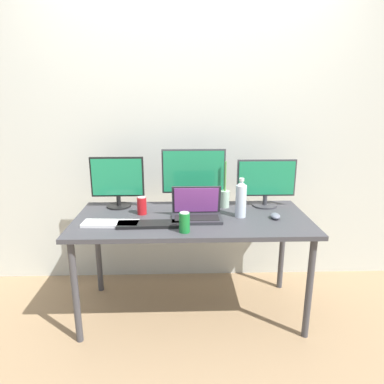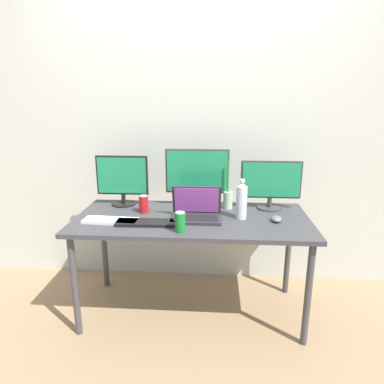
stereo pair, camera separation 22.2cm
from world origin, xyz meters
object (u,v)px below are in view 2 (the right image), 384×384
at_px(water_bottle, 241,200).
at_px(soda_can_by_laptop, 180,222).
at_px(monitor_left, 122,179).
at_px(mouse_by_keyboard, 276,219).
at_px(work_desk, 192,226).
at_px(soda_can_near_keyboard, 144,204).
at_px(monitor_right, 271,183).
at_px(bamboo_vase, 228,199).
at_px(keyboard_aux, 147,223).
at_px(keyboard_main, 111,221).
at_px(monitor_center, 197,176).
at_px(laptop_silver, 196,211).

xyz_separation_m(water_bottle, soda_can_by_laptop, (-0.39, -0.27, -0.06)).
bearing_deg(water_bottle, monitor_left, 164.43).
xyz_separation_m(mouse_by_keyboard, soda_can_by_laptop, (-0.62, -0.22, 0.04)).
relative_size(work_desk, soda_can_near_keyboard, 12.75).
height_order(monitor_right, bamboo_vase, monitor_right).
distance_m(keyboard_aux, water_bottle, 0.65).
bearing_deg(soda_can_near_keyboard, water_bottle, -6.09).
height_order(mouse_by_keyboard, bamboo_vase, bamboo_vase).
height_order(water_bottle, bamboo_vase, bamboo_vase).
distance_m(monitor_right, soda_can_near_keyboard, 0.93).
relative_size(monitor_right, keyboard_aux, 1.08).
bearing_deg(keyboard_main, water_bottle, 12.21).
bearing_deg(bamboo_vase, mouse_by_keyboard, -39.44).
bearing_deg(bamboo_vase, soda_can_by_laptop, -122.42).
xyz_separation_m(mouse_by_keyboard, soda_can_near_keyboard, (-0.92, 0.12, 0.04)).
distance_m(keyboard_aux, soda_can_near_keyboard, 0.25).
height_order(monitor_left, soda_can_by_laptop, monitor_left).
height_order(monitor_center, laptop_silver, monitor_center).
distance_m(monitor_left, bamboo_vase, 0.81).
bearing_deg(keyboard_main, monitor_left, 95.22).
bearing_deg(soda_can_by_laptop, monitor_right, 38.94).
distance_m(monitor_center, keyboard_main, 0.71).
bearing_deg(work_desk, keyboard_main, -165.90).
bearing_deg(monitor_right, work_desk, -157.71).
bearing_deg(mouse_by_keyboard, bamboo_vase, 143.85).
bearing_deg(monitor_center, monitor_left, -178.74).
bearing_deg(soda_can_near_keyboard, monitor_center, 26.41).
xyz_separation_m(monitor_center, keyboard_aux, (-0.30, -0.42, -0.22)).
bearing_deg(water_bottle, keyboard_main, -171.08).
height_order(monitor_left, keyboard_main, monitor_left).
relative_size(keyboard_aux, mouse_by_keyboard, 4.05).
height_order(monitor_center, mouse_by_keyboard, monitor_center).
height_order(monitor_left, mouse_by_keyboard, monitor_left).
bearing_deg(keyboard_aux, bamboo_vase, 33.31).
bearing_deg(keyboard_aux, laptop_silver, 20.77).
relative_size(monitor_right, mouse_by_keyboard, 4.37).
xyz_separation_m(monitor_right, soda_can_by_laptop, (-0.61, -0.50, -0.13)).
relative_size(monitor_left, bamboo_vase, 1.12).
height_order(laptop_silver, keyboard_aux, laptop_silver).
bearing_deg(soda_can_near_keyboard, soda_can_by_laptop, -49.03).
height_order(work_desk, monitor_right, monitor_right).
bearing_deg(laptop_silver, keyboard_main, -169.42).
bearing_deg(monitor_center, monitor_right, -3.23).
height_order(laptop_silver, keyboard_main, laptop_silver).
bearing_deg(laptop_silver, monitor_center, 91.99).
distance_m(work_desk, keyboard_aux, 0.33).
relative_size(work_desk, bamboo_vase, 4.59).
bearing_deg(work_desk, water_bottle, 0.41).
xyz_separation_m(keyboard_main, soda_can_near_keyboard, (0.18, 0.21, 0.05)).
xyz_separation_m(keyboard_aux, bamboo_vase, (0.53, 0.37, 0.06)).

